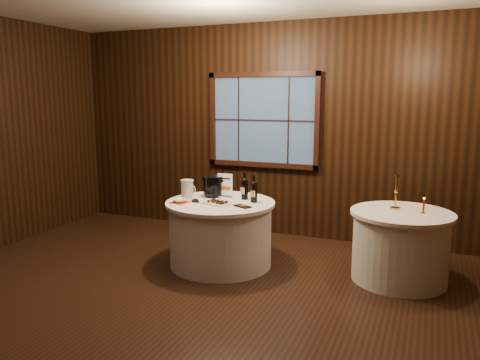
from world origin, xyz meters
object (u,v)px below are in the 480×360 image
at_px(chocolate_box, 242,206).
at_px(brass_candlestick, 396,197).
at_px(ice_bucket, 213,186).
at_px(cracker_bowl, 180,201).
at_px(port_bottle_left, 245,187).
at_px(red_candle, 424,207).
at_px(chocolate_plate, 218,203).
at_px(grape_bunch, 196,200).
at_px(sign_stand, 225,189).
at_px(port_bottle_right, 254,190).
at_px(side_table, 400,246).
at_px(main_table, 221,233).
at_px(glass_pitcher, 187,189).

height_order(chocolate_box, brass_candlestick, brass_candlestick).
xyz_separation_m(ice_bucket, cracker_bowl, (-0.21, -0.44, -0.11)).
bearing_deg(port_bottle_left, red_candle, 18.76).
distance_m(port_bottle_left, chocolate_plate, 0.43).
bearing_deg(grape_bunch, sign_stand, 62.10).
bearing_deg(red_candle, port_bottle_right, -174.34).
height_order(side_table, chocolate_plate, chocolate_plate).
bearing_deg(chocolate_box, sign_stand, 161.08).
relative_size(port_bottle_left, brass_candlestick, 0.88).
relative_size(main_table, chocolate_box, 6.46).
height_order(port_bottle_left, chocolate_box, port_bottle_left).
height_order(ice_bucket, chocolate_plate, ice_bucket).
distance_m(cracker_bowl, brass_candlestick, 2.42).
bearing_deg(grape_bunch, port_bottle_left, 37.36).
xyz_separation_m(port_bottle_left, ice_bucket, (-0.42, -0.00, -0.01)).
distance_m(chocolate_box, brass_candlestick, 1.67).
bearing_deg(brass_candlestick, port_bottle_left, -174.20).
bearing_deg(ice_bucket, glass_pitcher, -138.57).
xyz_separation_m(side_table, glass_pitcher, (-2.44, -0.29, 0.50)).
xyz_separation_m(main_table, port_bottle_left, (0.22, 0.22, 0.53)).
bearing_deg(chocolate_plate, chocolate_box, -2.10).
height_order(ice_bucket, glass_pitcher, ice_bucket).
xyz_separation_m(sign_stand, grape_bunch, (-0.20, -0.37, -0.08)).
bearing_deg(ice_bucket, grape_bunch, -97.02).
xyz_separation_m(port_bottle_left, port_bottle_right, (0.16, -0.10, -0.00)).
bearing_deg(red_candle, chocolate_plate, -168.46).
xyz_separation_m(side_table, red_candle, (0.21, 0.00, 0.45)).
distance_m(side_table, brass_candlestick, 0.54).
bearing_deg(grape_bunch, side_table, 10.86).
distance_m(main_table, glass_pitcher, 0.66).
bearing_deg(chocolate_box, ice_bucket, 172.12).
xyz_separation_m(ice_bucket, chocolate_plate, (0.23, -0.36, -0.12)).
bearing_deg(glass_pitcher, ice_bucket, 52.51).
bearing_deg(glass_pitcher, grape_bunch, -24.44).
xyz_separation_m(chocolate_box, grape_bunch, (-0.59, 0.02, 0.01)).
xyz_separation_m(port_bottle_left, red_candle, (1.99, 0.08, -0.08)).
distance_m(side_table, chocolate_box, 1.76).
height_order(chocolate_box, grape_bunch, grape_bunch).
bearing_deg(sign_stand, port_bottle_right, -22.23).
bearing_deg(glass_pitcher, port_bottle_right, 18.93).
bearing_deg(main_table, sign_stand, 101.11).
bearing_deg(port_bottle_right, grape_bunch, -159.08).
distance_m(main_table, port_bottle_right, 0.66).
bearing_deg(side_table, ice_bucket, -177.89).
height_order(side_table, cracker_bowl, cracker_bowl).
xyz_separation_m(side_table, chocolate_box, (-1.66, -0.45, 0.39)).
bearing_deg(side_table, port_bottle_left, -177.51).
height_order(ice_bucket, red_candle, ice_bucket).
relative_size(side_table, sign_stand, 3.59).
bearing_deg(brass_candlestick, red_candle, -17.80).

